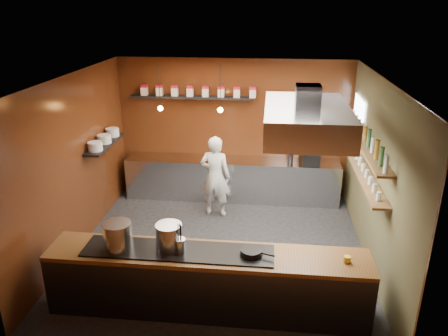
# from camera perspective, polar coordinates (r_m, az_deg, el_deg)

# --- Properties ---
(floor) EXTENTS (5.00, 5.00, 0.00)m
(floor) POSITION_cam_1_polar(r_m,az_deg,el_deg) (7.84, -0.42, -10.55)
(floor) COLOR black
(floor) RESTS_ON ground
(back_wall) EXTENTS (5.00, 0.00, 5.00)m
(back_wall) POSITION_cam_1_polar(r_m,az_deg,el_deg) (9.53, 1.28, 5.17)
(back_wall) COLOR #3D170B
(back_wall) RESTS_ON ground
(left_wall) EXTENTS (0.00, 5.00, 5.00)m
(left_wall) POSITION_cam_1_polar(r_m,az_deg,el_deg) (7.84, -18.91, 0.44)
(left_wall) COLOR #3D170B
(left_wall) RESTS_ON ground
(right_wall) EXTENTS (0.00, 5.00, 5.00)m
(right_wall) POSITION_cam_1_polar(r_m,az_deg,el_deg) (7.33, 19.34, -1.04)
(right_wall) COLOR #4E4C2C
(right_wall) RESTS_ON ground
(ceiling) EXTENTS (5.00, 5.00, 0.00)m
(ceiling) POSITION_cam_1_polar(r_m,az_deg,el_deg) (6.77, -0.49, 11.62)
(ceiling) COLOR silver
(ceiling) RESTS_ON back_wall
(window_pane) EXTENTS (0.00, 1.00, 1.00)m
(window_pane) POSITION_cam_1_polar(r_m,az_deg,el_deg) (8.78, 17.04, 5.56)
(window_pane) COLOR white
(window_pane) RESTS_ON right_wall
(prep_counter) EXTENTS (4.60, 0.65, 0.90)m
(prep_counter) POSITION_cam_1_polar(r_m,az_deg,el_deg) (9.57, 1.06, -1.44)
(prep_counter) COLOR silver
(prep_counter) RESTS_ON floor
(pass_counter) EXTENTS (4.40, 0.72, 0.94)m
(pass_counter) POSITION_cam_1_polar(r_m,az_deg,el_deg) (6.26, -2.20, -14.55)
(pass_counter) COLOR #38383D
(pass_counter) RESTS_ON floor
(tin_shelf) EXTENTS (2.60, 0.26, 0.04)m
(tin_shelf) POSITION_cam_1_polar(r_m,az_deg,el_deg) (9.34, -4.34, 9.21)
(tin_shelf) COLOR black
(tin_shelf) RESTS_ON back_wall
(plate_shelf) EXTENTS (0.30, 1.40, 0.04)m
(plate_shelf) POSITION_cam_1_polar(r_m,az_deg,el_deg) (8.63, -15.31, 3.05)
(plate_shelf) COLOR black
(plate_shelf) RESTS_ON left_wall
(bottle_shelf_upper) EXTENTS (0.26, 2.80, 0.04)m
(bottle_shelf_upper) POSITION_cam_1_polar(r_m,az_deg,el_deg) (7.44, 18.05, 2.87)
(bottle_shelf_upper) COLOR brown
(bottle_shelf_upper) RESTS_ON right_wall
(bottle_shelf_lower) EXTENTS (0.26, 2.80, 0.04)m
(bottle_shelf_lower) POSITION_cam_1_polar(r_m,az_deg,el_deg) (7.59, 17.66, -0.50)
(bottle_shelf_lower) COLOR brown
(bottle_shelf_lower) RESTS_ON right_wall
(extractor_hood) EXTENTS (1.20, 2.00, 0.72)m
(extractor_hood) POSITION_cam_1_polar(r_m,az_deg,el_deg) (6.46, 10.71, 6.30)
(extractor_hood) COLOR #38383D
(extractor_hood) RESTS_ON ceiling
(pendant_left) EXTENTS (0.10, 0.10, 0.95)m
(pendant_left) POSITION_cam_1_polar(r_m,az_deg,el_deg) (8.83, -8.32, 8.03)
(pendant_left) COLOR black
(pendant_left) RESTS_ON ceiling
(pendant_right) EXTENTS (0.10, 0.10, 0.95)m
(pendant_right) POSITION_cam_1_polar(r_m,az_deg,el_deg) (8.62, -0.49, 7.92)
(pendant_right) COLOR black
(pendant_right) RESTS_ON ceiling
(storage_tins) EXTENTS (2.43, 0.13, 0.22)m
(storage_tins) POSITION_cam_1_polar(r_m,az_deg,el_deg) (9.29, -3.44, 9.99)
(storage_tins) COLOR beige
(storage_tins) RESTS_ON tin_shelf
(plate_stacks) EXTENTS (0.26, 1.16, 0.16)m
(plate_stacks) POSITION_cam_1_polar(r_m,az_deg,el_deg) (8.60, -15.37, 3.68)
(plate_stacks) COLOR silver
(plate_stacks) RESTS_ON plate_shelf
(bottles) EXTENTS (0.06, 2.66, 0.24)m
(bottles) POSITION_cam_1_polar(r_m,az_deg,el_deg) (7.40, 18.17, 3.90)
(bottles) COLOR silver
(bottles) RESTS_ON bottle_shelf_upper
(wine_glasses) EXTENTS (0.07, 2.37, 0.13)m
(wine_glasses) POSITION_cam_1_polar(r_m,az_deg,el_deg) (7.56, 17.73, 0.10)
(wine_glasses) COLOR silver
(wine_glasses) RESTS_ON bottle_shelf_lower
(stockpot_large) EXTENTS (0.52, 0.52, 0.38)m
(stockpot_large) POSITION_cam_1_polar(r_m,az_deg,el_deg) (6.15, -13.69, -8.58)
(stockpot_large) COLOR silver
(stockpot_large) RESTS_ON pass_counter
(stockpot_small) EXTENTS (0.43, 0.43, 0.34)m
(stockpot_small) POSITION_cam_1_polar(r_m,az_deg,el_deg) (6.06, -7.19, -8.79)
(stockpot_small) COLOR silver
(stockpot_small) RESTS_ON pass_counter
(utensil_crock) EXTENTS (0.19, 0.19, 0.20)m
(utensil_crock) POSITION_cam_1_polar(r_m,az_deg,el_deg) (5.97, -5.76, -10.03)
(utensil_crock) COLOR silver
(utensil_crock) RESTS_ON pass_counter
(frying_pan) EXTENTS (0.47, 0.31, 0.08)m
(frying_pan) POSITION_cam_1_polar(r_m,az_deg,el_deg) (5.92, 3.62, -10.92)
(frying_pan) COLOR black
(frying_pan) RESTS_ON pass_counter
(butter_jar) EXTENTS (0.12, 0.12, 0.09)m
(butter_jar) POSITION_cam_1_polar(r_m,az_deg,el_deg) (6.01, 15.77, -11.40)
(butter_jar) COLOR yellow
(butter_jar) RESTS_ON pass_counter
(espresso_machine) EXTENTS (0.42, 0.40, 0.36)m
(espresso_machine) POSITION_cam_1_polar(r_m,az_deg,el_deg) (9.28, 11.16, 1.61)
(espresso_machine) COLOR black
(espresso_machine) RESTS_ON prep_counter
(chef) EXTENTS (0.65, 0.47, 1.67)m
(chef) POSITION_cam_1_polar(r_m,az_deg,el_deg) (8.68, -1.15, -1.10)
(chef) COLOR silver
(chef) RESTS_ON floor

